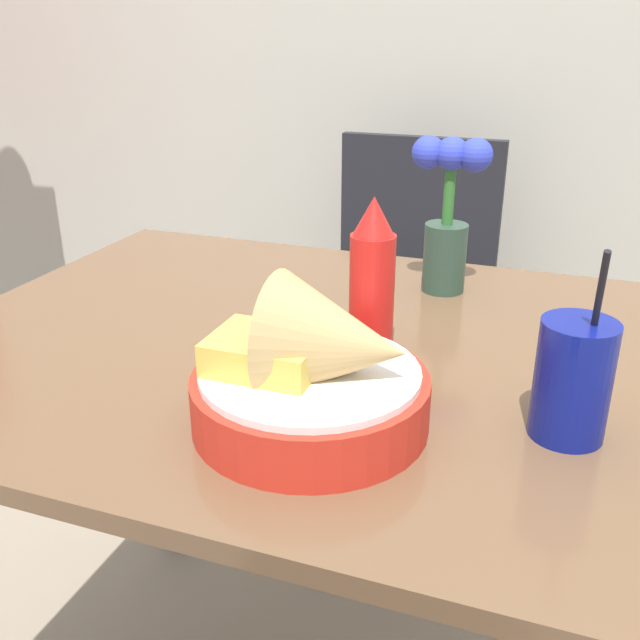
{
  "coord_description": "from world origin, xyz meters",
  "views": [
    {
      "loc": [
        0.32,
        -0.83,
        1.17
      ],
      "look_at": [
        0.04,
        -0.06,
        0.82
      ],
      "focal_mm": 40.0,
      "sensor_mm": 36.0,
      "label": 1
    }
  ],
  "objects_px": {
    "chair_far_window": "(407,294)",
    "flower_vase": "(448,213)",
    "food_basket": "(318,376)",
    "drink_cup": "(572,383)",
    "ketchup_bottle": "(372,281)"
  },
  "relations": [
    {
      "from": "chair_far_window",
      "to": "ketchup_bottle",
      "type": "distance_m",
      "value": 0.88
    },
    {
      "from": "flower_vase",
      "to": "food_basket",
      "type": "bearing_deg",
      "value": -95.65
    },
    {
      "from": "chair_far_window",
      "to": "drink_cup",
      "type": "xyz_separation_m",
      "value": [
        0.38,
        -0.93,
        0.28
      ]
    },
    {
      "from": "chair_far_window",
      "to": "food_basket",
      "type": "xyz_separation_m",
      "value": [
        0.13,
        -1.01,
        0.28
      ]
    },
    {
      "from": "chair_far_window",
      "to": "flower_vase",
      "type": "relative_size",
      "value": 3.72
    },
    {
      "from": "drink_cup",
      "to": "flower_vase",
      "type": "relative_size",
      "value": 0.87
    },
    {
      "from": "ketchup_bottle",
      "to": "drink_cup",
      "type": "height_order",
      "value": "drink_cup"
    },
    {
      "from": "food_basket",
      "to": "flower_vase",
      "type": "distance_m",
      "value": 0.47
    },
    {
      "from": "drink_cup",
      "to": "chair_far_window",
      "type": "bearing_deg",
      "value": 112.34
    },
    {
      "from": "food_basket",
      "to": "drink_cup",
      "type": "xyz_separation_m",
      "value": [
        0.25,
        0.07,
        -0.0
      ]
    },
    {
      "from": "ketchup_bottle",
      "to": "flower_vase",
      "type": "distance_m",
      "value": 0.27
    },
    {
      "from": "drink_cup",
      "to": "flower_vase",
      "type": "distance_m",
      "value": 0.45
    },
    {
      "from": "chair_far_window",
      "to": "drink_cup",
      "type": "bearing_deg",
      "value": -67.66
    },
    {
      "from": "ketchup_bottle",
      "to": "chair_far_window",
      "type": "bearing_deg",
      "value": 99.3
    },
    {
      "from": "chair_far_window",
      "to": "flower_vase",
      "type": "distance_m",
      "value": 0.67
    }
  ]
}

